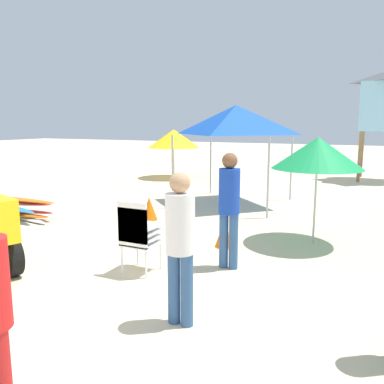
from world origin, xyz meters
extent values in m
cylinder|color=black|center=(-0.65, 0.85, 0.30)|extent=(0.63, 0.37, 0.60)
cube|color=white|center=(0.98, 1.83, 0.44)|extent=(0.48, 0.48, 0.04)
cube|color=white|center=(0.98, 1.61, 0.64)|extent=(0.48, 0.04, 0.40)
cube|color=white|center=(0.98, 1.83, 0.53)|extent=(0.48, 0.48, 0.04)
cube|color=white|center=(0.98, 1.61, 0.73)|extent=(0.48, 0.04, 0.40)
cube|color=white|center=(0.98, 1.83, 0.62)|extent=(0.48, 0.48, 0.04)
cube|color=white|center=(0.98, 1.61, 0.82)|extent=(0.48, 0.04, 0.40)
cube|color=white|center=(0.98, 1.83, 0.71)|extent=(0.48, 0.48, 0.04)
cube|color=white|center=(0.98, 1.61, 0.91)|extent=(0.48, 0.04, 0.40)
cylinder|color=white|center=(1.19, 2.04, 0.21)|extent=(0.04, 0.04, 0.42)
cylinder|color=white|center=(0.77, 2.04, 0.21)|extent=(0.04, 0.04, 0.42)
cylinder|color=white|center=(1.19, 1.62, 0.21)|extent=(0.04, 0.04, 0.42)
cylinder|color=white|center=(0.77, 1.62, 0.21)|extent=(0.04, 0.04, 0.42)
ellipsoid|color=white|center=(-3.61, 3.52, 0.04)|extent=(2.46, 0.81, 0.08)
ellipsoid|color=orange|center=(-3.54, 3.34, 0.12)|extent=(2.01, 0.52, 0.08)
ellipsoid|color=red|center=(-3.75, 3.35, 0.20)|extent=(2.58, 0.67, 0.08)
ellipsoid|color=#268CCC|center=(-3.74, 3.35, 0.28)|extent=(2.28, 0.71, 0.08)
ellipsoid|color=red|center=(-3.58, 3.44, 0.36)|extent=(1.93, 0.73, 0.08)
ellipsoid|color=orange|center=(-3.65, 3.51, 0.44)|extent=(2.46, 0.34, 0.08)
cylinder|color=#33598C|center=(2.16, 0.66, 0.41)|extent=(0.14, 0.14, 0.83)
cylinder|color=#33598C|center=(2.32, 0.66, 0.41)|extent=(0.14, 0.14, 0.83)
cylinder|color=white|center=(2.24, 0.66, 1.16)|extent=(0.32, 0.32, 0.66)
sphere|color=tan|center=(2.24, 0.66, 1.60)|extent=(0.22, 0.22, 0.22)
cylinder|color=red|center=(1.84, -1.32, 0.41)|extent=(0.14, 0.14, 0.81)
cylinder|color=#33598C|center=(2.02, 2.54, 0.43)|extent=(0.14, 0.14, 0.86)
cylinder|color=#33598C|center=(2.18, 2.54, 0.43)|extent=(0.14, 0.14, 0.86)
cylinder|color=#193FB2|center=(2.10, 2.54, 1.21)|extent=(0.32, 0.32, 0.68)
sphere|color=brown|center=(2.10, 2.54, 1.67)|extent=(0.23, 0.23, 0.23)
cylinder|color=#B2B2B7|center=(-0.76, 6.03, 0.96)|extent=(0.05, 0.05, 1.91)
cylinder|color=#B2B2B7|center=(1.77, 6.03, 0.96)|extent=(0.05, 0.05, 1.91)
cylinder|color=#B2B2B7|center=(-0.76, 8.55, 0.96)|extent=(0.05, 0.05, 1.91)
cylinder|color=#B2B2B7|center=(1.77, 8.55, 0.96)|extent=(0.05, 0.05, 1.91)
pyramid|color=#144CB2|center=(0.51, 7.29, 2.30)|extent=(2.53, 2.53, 0.78)
cylinder|color=olive|center=(3.33, 13.24, 0.95)|extent=(0.12, 0.12, 1.91)
cylinder|color=olive|center=(3.33, 14.80, 0.95)|extent=(0.12, 0.12, 1.91)
cylinder|color=beige|center=(-3.53, 11.28, 0.98)|extent=(0.04, 0.04, 1.96)
cone|color=yellow|center=(-3.53, 11.28, 1.59)|extent=(2.09, 2.09, 0.73)
cylinder|color=beige|center=(3.08, 4.44, 0.98)|extent=(0.04, 0.04, 1.97)
cone|color=#19994C|center=(3.08, 4.44, 1.68)|extent=(1.64, 1.64, 0.57)
cone|color=orange|center=(1.66, 3.51, 0.24)|extent=(0.34, 0.34, 0.49)
cone|color=orange|center=(-0.64, 4.68, 0.27)|extent=(0.37, 0.37, 0.53)
camera|label=1|loc=(4.16, -3.04, 2.22)|focal=37.47mm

